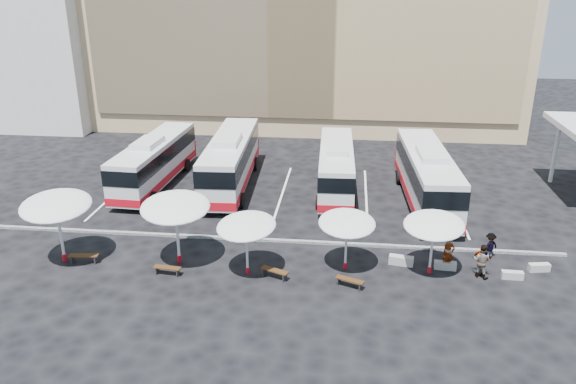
# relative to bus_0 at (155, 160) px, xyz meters

# --- Properties ---
(ground) EXTENTS (120.00, 120.00, 0.00)m
(ground) POSITION_rel_bus_0_xyz_m (9.62, -9.12, -1.90)
(ground) COLOR black
(ground) RESTS_ON ground
(apartment_block) EXTENTS (14.00, 14.00, 18.00)m
(apartment_block) POSITION_rel_bus_0_xyz_m (-18.38, 18.88, 7.10)
(apartment_block) COLOR silver
(apartment_block) RESTS_ON ground
(curb_divider) EXTENTS (34.00, 0.25, 0.15)m
(curb_divider) POSITION_rel_bus_0_xyz_m (9.62, -8.62, -1.83)
(curb_divider) COLOR black
(curb_divider) RESTS_ON ground
(bay_lines) EXTENTS (24.15, 12.00, 0.01)m
(bay_lines) POSITION_rel_bus_0_xyz_m (9.62, -1.12, -1.90)
(bay_lines) COLOR white
(bay_lines) RESTS_ON ground
(bus_0) EXTENTS (3.15, 11.83, 3.72)m
(bus_0) POSITION_rel_bus_0_xyz_m (0.00, 0.00, 0.00)
(bus_0) COLOR silver
(bus_0) RESTS_ON ground
(bus_1) EXTENTS (3.39, 12.80, 4.03)m
(bus_1) POSITION_rel_bus_0_xyz_m (5.65, 0.41, 0.16)
(bus_1) COLOR silver
(bus_1) RESTS_ON ground
(bus_2) EXTENTS (2.90, 11.36, 3.58)m
(bus_2) POSITION_rel_bus_0_xyz_m (13.40, 0.41, -0.07)
(bus_2) COLOR silver
(bus_2) RESTS_ON ground
(bus_3) EXTENTS (3.41, 12.75, 4.01)m
(bus_3) POSITION_rel_bus_0_xyz_m (19.59, -1.44, 0.15)
(bus_3) COLOR silver
(bus_3) RESTS_ON ground
(sunshade_0) EXTENTS (4.68, 4.71, 3.88)m
(sunshade_0) POSITION_rel_bus_0_xyz_m (-1.07, -12.30, 1.40)
(sunshade_0) COLOR silver
(sunshade_0) RESTS_ON ground
(sunshade_1) EXTENTS (4.38, 4.42, 3.85)m
(sunshade_1) POSITION_rel_bus_0_xyz_m (5.26, -11.74, 1.37)
(sunshade_1) COLOR silver
(sunshade_1) RESTS_ON ground
(sunshade_2) EXTENTS (3.99, 4.01, 3.22)m
(sunshade_2) POSITION_rel_bus_0_xyz_m (9.19, -12.53, 0.84)
(sunshade_2) COLOR silver
(sunshade_2) RESTS_ON ground
(sunshade_3) EXTENTS (3.39, 3.42, 3.14)m
(sunshade_3) POSITION_rel_bus_0_xyz_m (14.31, -11.43, 0.77)
(sunshade_3) COLOR silver
(sunshade_3) RESTS_ON ground
(sunshade_4) EXTENTS (3.99, 4.01, 3.26)m
(sunshade_4) POSITION_rel_bus_0_xyz_m (18.74, -11.42, 0.87)
(sunshade_4) COLOR silver
(sunshade_4) RESTS_ON ground
(wood_bench_0) EXTENTS (1.62, 0.60, 0.49)m
(wood_bench_0) POSITION_rel_bus_0_xyz_m (0.09, -12.37, -1.53)
(wood_bench_0) COLOR #331D0B
(wood_bench_0) RESTS_ON ground
(wood_bench_1) EXTENTS (1.48, 0.52, 0.45)m
(wood_bench_1) POSITION_rel_bus_0_xyz_m (5.03, -13.12, -1.56)
(wood_bench_1) COLOR #331D0B
(wood_bench_1) RESTS_ON ground
(wood_bench_2) EXTENTS (1.57, 1.00, 0.47)m
(wood_bench_2) POSITION_rel_bus_0_xyz_m (10.67, -12.83, -1.54)
(wood_bench_2) COLOR #331D0B
(wood_bench_2) RESTS_ON ground
(wood_bench_3) EXTENTS (1.52, 0.93, 0.45)m
(wood_bench_3) POSITION_rel_bus_0_xyz_m (14.56, -13.33, -1.55)
(wood_bench_3) COLOR #331D0B
(wood_bench_3) RESTS_ON ground
(conc_bench_0) EXTENTS (1.37, 0.67, 0.49)m
(conc_bench_0) POSITION_rel_bus_0_xyz_m (17.32, -10.64, -1.65)
(conc_bench_0) COLOR gray
(conc_bench_0) RESTS_ON ground
(conc_bench_1) EXTENTS (1.17, 0.47, 0.43)m
(conc_bench_1) POSITION_rel_bus_0_xyz_m (19.63, -10.90, -1.69)
(conc_bench_1) COLOR gray
(conc_bench_1) RESTS_ON ground
(conc_bench_2) EXTENTS (1.10, 0.39, 0.41)m
(conc_bench_2) POSITION_rel_bus_0_xyz_m (22.94, -11.54, -1.70)
(conc_bench_2) COLOR gray
(conc_bench_2) RESTS_ON ground
(conc_bench_3) EXTENTS (1.16, 0.56, 0.42)m
(conc_bench_3) POSITION_rel_bus_0_xyz_m (24.57, -10.55, -1.69)
(conc_bench_3) COLOR gray
(conc_bench_3) RESTS_ON ground
(passenger_0) EXTENTS (0.78, 0.64, 1.85)m
(passenger_0) POSITION_rel_bus_0_xyz_m (19.73, -10.85, -0.97)
(passenger_0) COLOR black
(passenger_0) RESTS_ON ground
(passenger_1) EXTENTS (1.13, 1.07, 1.85)m
(passenger_1) POSITION_rel_bus_0_xyz_m (21.34, -11.56, -0.98)
(passenger_1) COLOR black
(passenger_1) RESTS_ON ground
(passenger_2) EXTENTS (1.04, 0.88, 1.67)m
(passenger_2) POSITION_rel_bus_0_xyz_m (21.36, -11.26, -1.07)
(passenger_2) COLOR black
(passenger_2) RESTS_ON ground
(passenger_3) EXTENTS (1.14, 0.96, 1.53)m
(passenger_3) POSITION_rel_bus_0_xyz_m (22.20, -9.37, -1.14)
(passenger_3) COLOR black
(passenger_3) RESTS_ON ground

